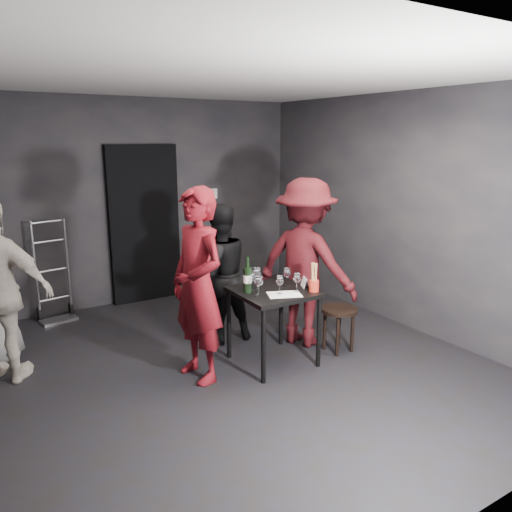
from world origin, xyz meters
TOP-DOWN VIEW (x-y plane):
  - floor at (0.00, 0.00)m, footprint 4.50×5.00m
  - ceiling at (0.00, 0.00)m, footprint 4.50×5.00m
  - wall_back at (0.00, 2.50)m, footprint 4.50×0.04m
  - wall_front at (0.00, -2.50)m, footprint 4.50×0.04m
  - wall_right at (2.25, 0.00)m, footprint 0.04×5.00m
  - doorway at (0.00, 2.44)m, footprint 0.95×0.10m
  - wallbox_upper at (0.85, 2.45)m, footprint 0.12×0.06m
  - wallbox_lower at (1.05, 2.45)m, footprint 0.10×0.06m
  - hand_truck at (-1.23, 2.28)m, footprint 0.41×0.35m
  - tasting_table at (0.35, -0.13)m, footprint 0.72×0.72m
  - stool at (1.08, -0.27)m, footprint 0.37×0.37m
  - server_red at (-0.40, -0.03)m, footprint 0.61×0.83m
  - woman_black at (0.16, 0.65)m, footprint 0.76×0.44m
  - man_maroon at (0.92, 0.10)m, footprint 1.12×1.51m
  - tasting_mat at (0.36, -0.31)m, footprint 0.36×0.31m
  - wine_glass_a at (0.13, -0.21)m, footprint 0.09×0.09m
  - wine_glass_b at (0.17, -0.02)m, footprint 0.08×0.08m
  - wine_glass_c at (0.26, 0.03)m, footprint 0.10×0.10m
  - wine_glass_d at (0.33, -0.27)m, footprint 0.10×0.10m
  - wine_glass_e at (0.51, -0.29)m, footprint 0.08×0.08m
  - wine_glass_f at (0.55, -0.08)m, footprint 0.09×0.09m
  - wine_bottle at (0.11, -0.06)m, footprint 0.08×0.08m
  - breadstick_cup at (0.66, -0.37)m, footprint 0.10×0.10m
  - reserved_card at (0.66, -0.21)m, footprint 0.12×0.15m

SIDE VIEW (x-z plane):
  - floor at x=0.00m, z-range -0.01..0.01m
  - hand_truck at x=-1.23m, z-range -0.39..0.84m
  - stool at x=1.08m, z-range 0.15..0.62m
  - tasting_table at x=0.35m, z-range 0.28..1.03m
  - tasting_mat at x=0.36m, z-range 0.75..0.75m
  - woman_black at x=0.16m, z-range 0.00..1.54m
  - reserved_card at x=0.66m, z-range 0.75..0.85m
  - wine_glass_f at x=0.55m, z-range 0.75..0.95m
  - wine_glass_d at x=0.33m, z-range 0.75..0.95m
  - wine_glass_e at x=0.51m, z-range 0.75..0.95m
  - wine_glass_b at x=0.17m, z-range 0.75..0.95m
  - wine_glass_a at x=0.13m, z-range 0.75..0.97m
  - wine_glass_c at x=0.26m, z-range 0.75..0.97m
  - wine_bottle at x=0.11m, z-range 0.71..1.05m
  - breadstick_cup at x=0.66m, z-range 0.74..1.04m
  - doorway at x=0.00m, z-range 0.00..2.10m
  - server_red at x=-0.40m, z-range 0.00..2.11m
  - man_maroon at x=0.92m, z-range 0.00..2.13m
  - wall_back at x=0.00m, z-range 0.00..2.70m
  - wall_front at x=0.00m, z-range 0.00..2.70m
  - wall_right at x=2.25m, z-range 0.00..2.70m
  - wallbox_lower at x=1.05m, z-range 1.33..1.47m
  - wallbox_upper at x=0.85m, z-range 1.39..1.51m
  - ceiling at x=0.00m, z-range 2.69..2.71m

